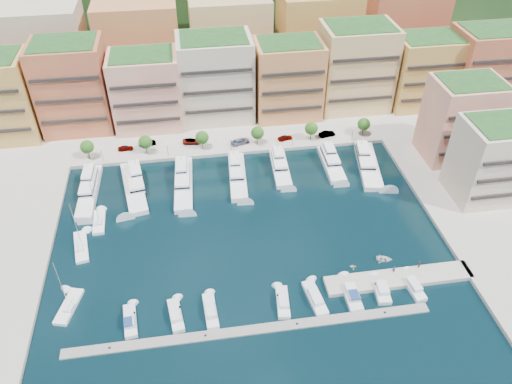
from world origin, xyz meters
TOP-DOWN VIEW (x-y plane):
  - ground at (0.00, 0.00)m, footprint 400.00×400.00m
  - north_quay at (0.00, 62.00)m, footprint 220.00×64.00m
  - east_quay at (62.00, -8.00)m, footprint 34.00×76.00m
  - hillside at (0.00, 110.00)m, footprint 240.00×40.00m
  - south_pontoon at (-3.00, -30.00)m, footprint 72.00×2.20m
  - finger_pier at (30.00, -22.00)m, footprint 32.00×5.00m
  - apartment_1 at (-44.00, 51.99)m, footprint 20.00×16.50m
  - apartment_2 at (-23.00, 49.99)m, footprint 20.00×15.50m
  - apartment_3 at (-2.00, 51.99)m, footprint 22.00×16.50m
  - apartment_4 at (20.00, 49.99)m, footprint 20.00×15.50m
  - apartment_5 at (42.00, 51.99)m, footprint 22.00×16.50m
  - apartment_6 at (64.00, 49.99)m, footprint 20.00×15.50m
  - apartment_7 at (84.00, 47.99)m, footprint 22.00×16.50m
  - apartment_east_a at (62.00, 19.99)m, footprint 18.00×14.50m
  - apartment_east_b at (62.00, 1.99)m, footprint 18.00×14.50m
  - backblock_0 at (-55.00, 74.00)m, footprint 26.00×18.00m
  - backblock_1 at (-25.00, 74.00)m, footprint 26.00×18.00m
  - backblock_2 at (5.00, 74.00)m, footprint 26.00×18.00m
  - backblock_3 at (35.00, 74.00)m, footprint 26.00×18.00m
  - backblock_4 at (65.00, 74.00)m, footprint 26.00×18.00m
  - tree_0 at (-40.00, 33.50)m, footprint 3.80×3.80m
  - tree_1 at (-24.00, 33.50)m, footprint 3.80×3.80m
  - tree_2 at (-8.00, 33.50)m, footprint 3.80×3.80m
  - tree_3 at (8.00, 33.50)m, footprint 3.80×3.80m
  - tree_4 at (24.00, 33.50)m, footprint 3.80×3.80m
  - tree_5 at (40.00, 33.50)m, footprint 3.80×3.80m
  - lamppost_0 at (-36.00, 31.20)m, footprint 0.30×0.30m
  - lamppost_1 at (-18.00, 31.20)m, footprint 0.30×0.30m
  - lamppost_2 at (0.00, 31.20)m, footprint 0.30×0.30m
  - lamppost_3 at (18.00, 31.20)m, footprint 0.30×0.30m
  - lamppost_4 at (36.00, 31.20)m, footprint 0.30×0.30m
  - yacht_0 at (-38.59, 19.08)m, footprint 4.87×21.79m
  - yacht_1 at (-27.21, 18.90)m, footprint 8.15×22.40m
  - yacht_2 at (-14.23, 18.65)m, footprint 5.53×22.78m
  - yacht_3 at (0.29, 19.67)m, footprint 5.69×20.62m
  - yacht_4 at (12.39, 21.23)m, footprint 5.20×17.08m
  - yacht_5 at (26.87, 21.24)m, footprint 4.80×17.04m
  - yacht_6 at (36.76, 19.15)m, footprint 8.79×22.07m
  - cruiser_1 at (-26.36, -24.60)m, footprint 3.16×8.08m
  - cruiser_2 at (-17.46, -24.59)m, footprint 3.41×8.31m
  - cruiser_3 at (-10.54, -24.59)m, footprint 2.85×8.74m
  - cruiser_5 at (4.22, -24.59)m, footprint 3.27×8.19m
  - cruiser_6 at (10.95, -24.60)m, footprint 3.73×9.35m
  - cruiser_7 at (18.60, -24.62)m, footprint 2.91×9.19m
  - cruiser_8 at (25.17, -24.58)m, footprint 3.48×7.46m
  - cruiser_9 at (32.11, -24.59)m, footprint 3.21×8.28m
  - sailboat_1 at (-38.41, -1.90)m, footprint 4.55×10.56m
  - sailboat_2 at (-35.08, 6.13)m, footprint 3.03×8.67m
  - sailboat_0 at (-38.85, -19.05)m, footprint 5.20×9.39m
  - tender_1 at (21.35, -17.12)m, footprint 1.81×1.63m
  - tender_2 at (28.99, -15.98)m, footprint 4.23×3.58m
  - car_0 at (-30.12, 35.99)m, footprint 4.35×1.97m
  - car_1 at (-23.94, 37.72)m, footprint 4.96×1.97m
  - car_2 at (-11.04, 36.69)m, footprint 5.58×3.13m
  - car_3 at (2.98, 34.24)m, footprint 6.15×4.14m
  - car_4 at (16.44, 34.40)m, footprint 4.63×2.62m
  - car_5 at (29.24, 34.40)m, footprint 5.21×2.68m
  - person_0 at (29.24, -20.50)m, footprint 0.75×0.74m
  - person_1 at (35.05, -20.00)m, footprint 1.14×1.05m

SIDE VIEW (x-z plane):
  - ground at x=0.00m, z-range 0.00..0.00m
  - north_quay at x=0.00m, z-range -1.00..1.00m
  - east_quay at x=62.00m, z-range -1.00..1.00m
  - hillside at x=0.00m, z-range -29.00..29.00m
  - south_pontoon at x=-3.00m, z-range -0.17..0.17m
  - finger_pier at x=30.00m, z-range -1.00..1.00m
  - sailboat_1 at x=-38.41m, z-range -6.29..6.91m
  - sailboat_0 at x=-38.85m, z-range -6.29..6.91m
  - sailboat_2 at x=-35.08m, z-range -6.28..6.92m
  - tender_2 at x=28.99m, z-range 0.00..0.75m
  - tender_1 at x=21.35m, z-range 0.00..0.85m
  - cruiser_6 at x=10.95m, z-range -0.73..1.82m
  - cruiser_3 at x=-10.54m, z-range -0.73..1.82m
  - cruiser_9 at x=32.11m, z-range -0.73..1.82m
  - cruiser_2 at x=-17.46m, z-range -0.73..1.82m
  - cruiser_5 at x=4.22m, z-range -0.73..1.82m
  - cruiser_8 at x=25.17m, z-range -0.73..1.82m
  - cruiser_7 at x=18.60m, z-range -0.76..1.90m
  - cruiser_1 at x=-26.36m, z-range -0.76..1.90m
  - yacht_1 at x=-27.21m, z-range -2.56..4.74m
  - yacht_4 at x=12.39m, z-range -2.56..4.74m
  - yacht_6 at x=36.76m, z-range -2.44..4.86m
  - yacht_2 at x=-14.23m, z-range -2.44..4.86m
  - yacht_3 at x=0.29m, z-range -2.44..4.86m
  - yacht_0 at x=-38.59m, z-range -2.44..4.86m
  - yacht_5 at x=26.87m, z-range -2.44..4.86m
  - car_0 at x=-30.12m, z-range 1.00..2.45m
  - car_2 at x=-11.04m, z-range 1.00..2.47m
  - car_4 at x=16.44m, z-range 1.00..2.49m
  - car_1 at x=-23.94m, z-range 1.00..2.61m
  - car_5 at x=29.24m, z-range 1.00..2.64m
  - car_3 at x=2.98m, z-range 1.00..2.65m
  - person_0 at x=29.24m, z-range 1.00..2.75m
  - person_1 at x=35.05m, z-range 1.00..2.87m
  - lamppost_0 at x=-36.00m, z-range 1.73..5.93m
  - lamppost_1 at x=-18.00m, z-range 1.73..5.93m
  - lamppost_2 at x=0.00m, z-range 1.73..5.93m
  - lamppost_3 at x=18.00m, z-range 1.73..5.93m
  - lamppost_4 at x=36.00m, z-range 1.73..5.93m
  - tree_0 at x=-40.00m, z-range 1.92..7.57m
  - tree_1 at x=-24.00m, z-range 1.92..7.57m
  - tree_2 at x=-8.00m, z-range 1.92..7.57m
  - tree_3 at x=8.00m, z-range 1.92..7.57m
  - tree_4 at x=24.00m, z-range 1.92..7.57m
  - tree_5 at x=40.00m, z-range 1.92..7.57m
  - apartment_east_b at x=62.00m, z-range 0.91..21.71m
  - apartment_east_a at x=62.00m, z-range 0.91..23.71m
  - apartment_2 at x=-23.00m, z-range 0.91..23.71m
  - apartment_6 at x=64.00m, z-range 0.91..23.71m
  - apartment_4 at x=20.00m, z-range 0.91..24.71m
  - apartment_7 at x=84.00m, z-range 0.91..25.71m
  - apartment_3 at x=-2.00m, z-range 0.91..26.71m
  - apartment_5 at x=42.00m, z-range 0.91..27.71m
  - apartment_1 at x=-44.00m, z-range 0.91..27.71m
  - backblock_0 at x=-55.00m, z-range 1.00..31.00m
  - backblock_1 at x=-25.00m, z-range 1.00..31.00m
  - backblock_2 at x=5.00m, z-range 1.00..31.00m
  - backblock_3 at x=35.00m, z-range 1.00..31.00m
  - backblock_4 at x=65.00m, z-range 1.00..31.00m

